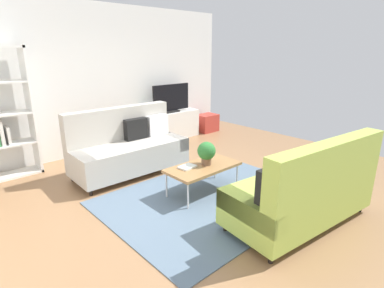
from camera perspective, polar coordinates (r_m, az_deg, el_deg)
The scene contains 14 objects.
ground_plane at distance 4.61m, azimuth -0.05°, elevation -8.93°, with size 7.68×7.68×0.00m, color #936B47.
wall_far at distance 6.52m, azimuth -17.23°, elevation 11.34°, with size 6.40×0.12×2.90m, color white.
area_rug at distance 4.45m, azimuth 3.40°, elevation -9.90°, with size 2.90×2.20×0.01m, color slate.
couch_beige at distance 5.29m, azimuth -11.76°, elevation -0.61°, with size 1.91×0.87×1.10m.
couch_green at distance 3.87m, azimuth 20.18°, elevation -8.11°, with size 1.99×1.06×1.10m.
coffee_table at distance 4.45m, azimuth 2.09°, elevation -4.41°, with size 1.10×0.56×0.42m.
tv_console at distance 7.25m, azimuth -3.91°, elevation 3.51°, with size 1.40×0.44×0.64m, color silver.
tv at distance 7.11m, azimuth -3.91°, elevation 8.44°, with size 1.00×0.20×0.64m.
storage_trunk at distance 7.91m, azimuth 2.81°, elevation 3.96°, with size 0.52×0.40×0.44m, color #B2382D.
potted_plant at distance 4.43m, azimuth 2.72°, elevation -1.49°, with size 0.27×0.27×0.34m.
table_book_0 at distance 4.37m, azimuth -0.87°, elevation -4.28°, with size 0.24×0.18×0.03m, color silver.
vase_0 at distance 6.86m, azimuth -8.04°, elevation 6.15°, with size 0.14×0.14×0.19m, color #33B29E.
bottle_0 at distance 6.90m, azimuth -6.26°, elevation 6.19°, with size 0.04×0.04×0.17m, color red.
bottle_1 at distance 6.95m, azimuth -5.66°, elevation 6.57°, with size 0.04×0.04×0.24m, color red.
Camera 1 is at (-2.79, -3.06, 2.03)m, focal length 28.58 mm.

